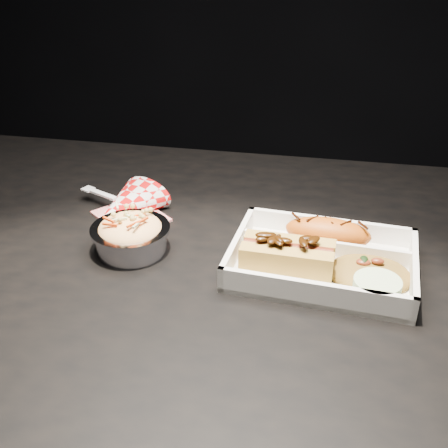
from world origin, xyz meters
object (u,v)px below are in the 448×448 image
Objects in this scene: food_tray at (322,263)px; dining_table at (224,305)px; foil_coleslaw_cup at (131,233)px; fried_pastry at (328,233)px; hotdog at (288,255)px; napkin_fork at (126,205)px.

dining_table is at bearing -179.27° from food_tray.
foil_coleslaw_cup is (-0.28, -0.00, 0.02)m from food_tray.
fried_pastry is 0.98× the size of hotdog.
fried_pastry is (0.15, 0.04, 0.12)m from dining_table.
fried_pastry is at bearing 59.01° from hotdog.
dining_table is at bearing 5.12° from foil_coleslaw_cup.
napkin_fork is at bearing 171.21° from fried_pastry.
napkin_fork is (-0.33, 0.05, -0.01)m from fried_pastry.
napkin_fork is at bearing 166.70° from food_tray.
dining_table is 0.16m from hotdog.
foil_coleslaw_cup is at bearing -174.88° from dining_table.
hotdog is 0.31m from napkin_fork.
hotdog is (0.09, -0.03, 0.12)m from dining_table.
foil_coleslaw_cup is at bearing 177.42° from hotdog.
food_tray is 2.28× the size of foil_coleslaw_cup.
fried_pastry is 0.29m from foil_coleslaw_cup.
food_tray is 0.06m from hotdog.
foil_coleslaw_cup is 0.66× the size of napkin_fork.
fried_pastry is 1.08× the size of foil_coleslaw_cup.
hotdog reaches higher than dining_table.
foil_coleslaw_cup is at bearing -168.55° from fried_pastry.
food_tray is at bearing -4.07° from dining_table.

